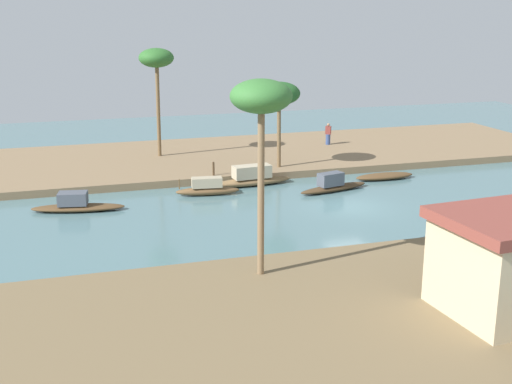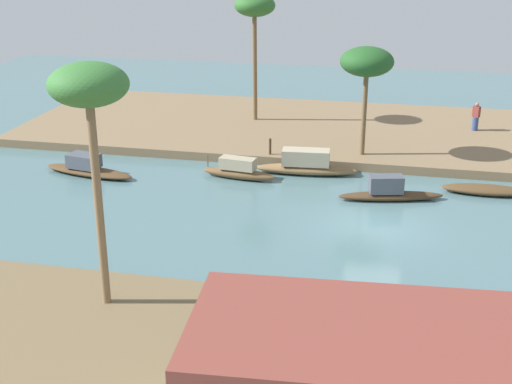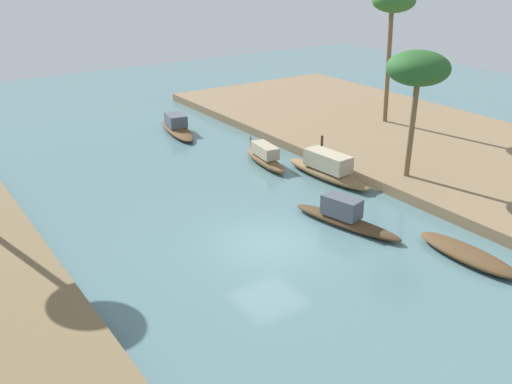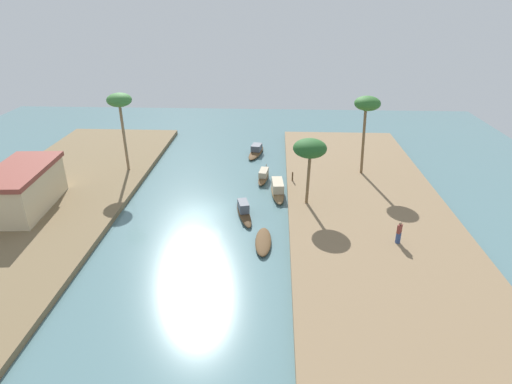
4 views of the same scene
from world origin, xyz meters
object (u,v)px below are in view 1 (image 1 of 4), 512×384
Objects in this scene: sampan_with_tall_canopy at (207,188)px; palm_tree_left_near at (279,94)px; sampan_midstream at (76,205)px; sampan_open_hull at (252,178)px; palm_tree_right_tall at (261,102)px; sampan_downstream_large at (333,185)px; mooring_post at (213,169)px; palm_tree_left_far at (156,61)px; sampan_near_left_bank at (384,176)px; person_on_near_bank at (328,135)px.

sampan_with_tall_canopy is 0.68× the size of palm_tree_left_near.
sampan_with_tall_canopy is (-7.84, -1.12, 0.07)m from sampan_midstream.
palm_tree_right_tall is (4.35, 15.63, 7.04)m from sampan_open_hull.
palm_tree_left_near is (1.69, -5.46, 5.07)m from sampan_downstream_large.
sampan_midstream is 5.96× the size of mooring_post.
palm_tree_left_far is (7.30, -5.87, 1.98)m from palm_tree_left_near.
sampan_near_left_bank is at bearing 149.75° from palm_tree_left_near.
mooring_post reaches higher than sampan_with_tall_canopy.
sampan_open_hull is 6.04× the size of mooring_post.
sampan_near_left_bank is at bearing -165.08° from sampan_midstream.
sampan_open_hull reaches higher than sampan_with_tall_canopy.
sampan_midstream is 23.23m from person_on_near_bank.
palm_tree_left_near is (-13.84, -5.13, 5.11)m from sampan_midstream.
sampan_downstream_large is at bearing -170.52° from sampan_midstream.
person_on_near_bank is at bearing -125.63° from sampan_downstream_large.
sampan_downstream_large is at bearing -73.91° from person_on_near_bank.
sampan_open_hull is 12.73m from person_on_near_bank.
sampan_near_left_bank is at bearing -52.90° from person_on_near_bank.
sampan_open_hull is 6.22m from palm_tree_left_near.
mooring_post is at bearing -103.28° from sampan_with_tall_canopy.
sampan_midstream is at bearing 15.52° from sampan_with_tall_canopy.
sampan_downstream_large is 2.94× the size of person_on_near_bank.
sampan_midstream is 15.62m from palm_tree_left_near.
sampan_with_tall_canopy is 12.20m from palm_tree_left_far.
mooring_post is (11.28, 7.44, -0.31)m from person_on_near_bank.
palm_tree_left_far is (13.66, 0.43, 6.22)m from person_on_near_bank.
person_on_near_bank is at bearing -140.21° from sampan_open_hull.
sampan_with_tall_canopy is 8.80m from palm_tree_left_near.
sampan_downstream_large is at bearing 146.81° from mooring_post.
sampan_near_left_bank is 0.71× the size of palm_tree_left_near.
sampan_open_hull is 11.42m from sampan_midstream.
sampan_near_left_bank is 4.64× the size of mooring_post.
sampan_near_left_bank is 0.78× the size of sampan_midstream.
palm_tree_left_far is (4.59, -8.47, 6.95)m from sampan_open_hull.
sampan_open_hull is 3.14× the size of person_on_near_bank.
person_on_near_bank is 9.91m from palm_tree_left_near.
sampan_downstream_large is at bearing 21.19° from sampan_near_left_bank.
sampan_downstream_large is (-15.53, 0.33, 0.05)m from sampan_midstream.
sampan_with_tall_canopy is (3.29, 1.42, -0.08)m from sampan_open_hull.
palm_tree_left_far is (8.99, -11.33, 7.05)m from sampan_downstream_large.
sampan_near_left_bank is 0.52× the size of palm_tree_right_tall.
sampan_midstream is 1.05× the size of sampan_downstream_large.
sampan_downstream_large is at bearing -124.42° from palm_tree_right_tall.
sampan_downstream_large is 0.64× the size of palm_tree_right_tall.
palm_tree_right_tall is (13.31, 14.58, 7.34)m from sampan_near_left_bank.
sampan_downstream_large is 7.64m from palm_tree_left_near.
palm_tree_left_far reaches higher than sampan_near_left_bank.
sampan_with_tall_canopy reaches higher than sampan_near_left_bank.
sampan_open_hull is 3.58m from sampan_with_tall_canopy.
palm_tree_left_far reaches higher than mooring_post.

